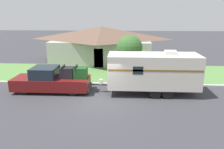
{
  "coord_description": "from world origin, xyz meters",
  "views": [
    {
      "loc": [
        1.45,
        -13.55,
        5.82
      ],
      "look_at": [
        0.6,
        1.96,
        1.4
      ],
      "focal_mm": 35.0,
      "sensor_mm": 36.0,
      "label": 1
    }
  ],
  "objects": [
    {
      "name": "mailbox",
      "position": [
        -2.25,
        4.63,
        0.97
      ],
      "size": [
        0.48,
        0.2,
        1.27
      ],
      "color": "brown",
      "rests_on": "ground_plane"
    },
    {
      "name": "tree_in_yard",
      "position": [
        1.95,
        5.83,
        2.75
      ],
      "size": [
        2.31,
        2.31,
        3.92
      ],
      "color": "brown",
      "rests_on": "ground_plane"
    },
    {
      "name": "curb_strip",
      "position": [
        0.0,
        3.75,
        0.07
      ],
      "size": [
        80.0,
        0.3,
        0.14
      ],
      "color": "#ADADA8",
      "rests_on": "ground_plane"
    },
    {
      "name": "pickup_truck",
      "position": [
        -3.92,
        1.96,
        0.88
      ],
      "size": [
        5.81,
        2.09,
        2.02
      ],
      "color": "black",
      "rests_on": "ground_plane"
    },
    {
      "name": "travel_trailer",
      "position": [
        3.6,
        1.96,
        1.74
      ],
      "size": [
        7.77,
        2.43,
        3.23
      ],
      "color": "black",
      "rests_on": "ground_plane"
    },
    {
      "name": "house_across_street",
      "position": [
        -1.28,
        13.07,
        2.18
      ],
      "size": [
        12.26,
        7.67,
        4.2
      ],
      "color": "#B2B2A8",
      "rests_on": "ground_plane"
    },
    {
      "name": "ground_plane",
      "position": [
        0.0,
        0.0,
        0.0
      ],
      "size": [
        120.0,
        120.0,
        0.0
      ],
      "primitive_type": "plane",
      "color": "#38383D"
    },
    {
      "name": "lawn_strip",
      "position": [
        0.0,
        7.4,
        0.01
      ],
      "size": [
        80.0,
        7.0,
        0.03
      ],
      "color": "#568442",
      "rests_on": "ground_plane"
    }
  ]
}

